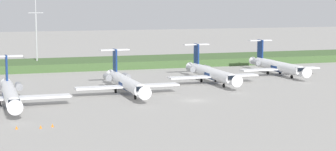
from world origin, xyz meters
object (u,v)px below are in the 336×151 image
(regional_jet_second, at_px, (126,82))
(antenna_mast, at_px, (36,33))
(safety_cone_rear_marker, at_px, (52,125))
(regional_jet_third, at_px, (211,73))
(regional_jet_nearest, at_px, (10,93))
(safety_cone_front_marker, at_px, (17,128))
(safety_cone_mid_marker, at_px, (41,127))
(regional_jet_fourth, at_px, (277,66))

(regional_jet_second, height_order, antenna_mast, antenna_mast)
(antenna_mast, xyz_separation_m, safety_cone_rear_marker, (-5.97, -85.29, -10.24))
(regional_jet_second, xyz_separation_m, regional_jet_third, (24.18, 10.05, 0.00))
(regional_jet_nearest, height_order, antenna_mast, antenna_mast)
(regional_jet_third, bearing_deg, regional_jet_second, -157.43)
(safety_cone_rear_marker, bearing_deg, safety_cone_front_marker, 179.02)
(safety_cone_front_marker, bearing_deg, safety_cone_mid_marker, -9.46)
(antenna_mast, bearing_deg, safety_cone_front_marker, -97.78)
(regional_jet_fourth, height_order, safety_cone_front_marker, regional_jet_fourth)
(safety_cone_front_marker, bearing_deg, regional_jet_third, 38.98)
(safety_cone_mid_marker, bearing_deg, safety_cone_rear_marker, 15.08)
(regional_jet_nearest, height_order, safety_cone_mid_marker, regional_jet_nearest)
(regional_jet_nearest, relative_size, safety_cone_rear_marker, 56.36)
(regional_jet_second, xyz_separation_m, regional_jet_fourth, (47.28, 19.13, 0.00))
(antenna_mast, relative_size, safety_cone_front_marker, 46.23)
(regional_jet_nearest, bearing_deg, regional_jet_fourth, 20.85)
(regional_jet_nearest, relative_size, safety_cone_front_marker, 56.36)
(regional_jet_fourth, height_order, safety_cone_mid_marker, regional_jet_fourth)
(regional_jet_nearest, bearing_deg, safety_cone_mid_marker, -81.10)
(regional_jet_second, bearing_deg, regional_jet_fourth, 22.03)
(regional_jet_second, relative_size, safety_cone_front_marker, 56.36)
(antenna_mast, bearing_deg, regional_jet_fourth, -30.58)
(regional_jet_second, relative_size, regional_jet_third, 1.00)
(regional_jet_third, height_order, safety_cone_mid_marker, regional_jet_third)
(regional_jet_second, distance_m, regional_jet_fourth, 51.01)
(regional_jet_nearest, distance_m, regional_jet_second, 26.48)
(regional_jet_second, height_order, safety_cone_rear_marker, regional_jet_second)
(regional_jet_fourth, distance_m, safety_cone_front_marker, 87.73)
(regional_jet_second, bearing_deg, safety_cone_mid_marker, -125.21)
(safety_cone_rear_marker, bearing_deg, regional_jet_third, 42.49)
(regional_jet_nearest, height_order, safety_cone_front_marker, regional_jet_nearest)
(regional_jet_second, xyz_separation_m, safety_cone_rear_marker, (-19.68, -30.12, -2.26))
(regional_jet_fourth, bearing_deg, safety_cone_front_marker, -145.91)
(antenna_mast, height_order, safety_cone_mid_marker, antenna_mast)
(regional_jet_third, distance_m, safety_cone_mid_marker, 61.31)
(regional_jet_third, xyz_separation_m, safety_cone_rear_marker, (-43.86, -40.17, -2.26))
(regional_jet_second, relative_size, safety_cone_mid_marker, 56.36)
(regional_jet_second, bearing_deg, safety_cone_front_marker, -130.18)
(antenna_mast, height_order, safety_cone_front_marker, antenna_mast)
(regional_jet_nearest, xyz_separation_m, regional_jet_fourth, (72.38, 27.56, 0.00))
(regional_jet_fourth, relative_size, safety_cone_mid_marker, 56.36)
(regional_jet_nearest, bearing_deg, safety_cone_rear_marker, -75.97)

